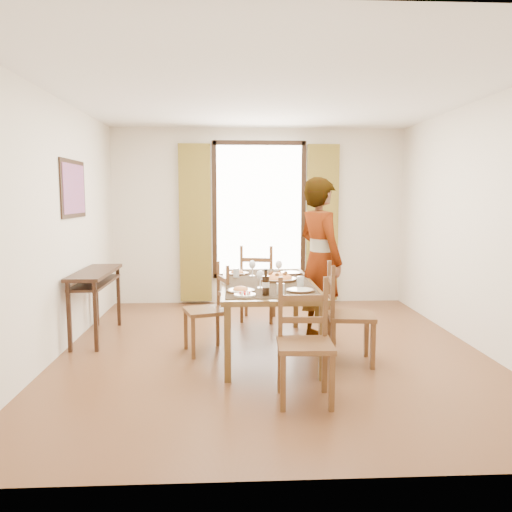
{
  "coord_description": "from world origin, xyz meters",
  "views": [
    {
      "loc": [
        -0.43,
        -5.25,
        1.67
      ],
      "look_at": [
        -0.16,
        0.29,
        1.0
      ],
      "focal_mm": 35.0,
      "sensor_mm": 36.0,
      "label": 1
    }
  ],
  "objects_px": {
    "dining_table": "(268,287)",
    "man": "(320,260)",
    "console_table": "(95,281)",
    "pasta_platter": "(278,276)"
  },
  "relations": [
    {
      "from": "dining_table",
      "to": "man",
      "type": "relative_size",
      "value": 1.05
    },
    {
      "from": "console_table",
      "to": "dining_table",
      "type": "relative_size",
      "value": 0.61
    },
    {
      "from": "dining_table",
      "to": "man",
      "type": "height_order",
      "value": "man"
    },
    {
      "from": "dining_table",
      "to": "man",
      "type": "xyz_separation_m",
      "value": [
        0.63,
        0.35,
        0.24
      ]
    },
    {
      "from": "console_table",
      "to": "pasta_platter",
      "type": "distance_m",
      "value": 2.17
    },
    {
      "from": "console_table",
      "to": "pasta_platter",
      "type": "bearing_deg",
      "value": -13.68
    },
    {
      "from": "man",
      "to": "pasta_platter",
      "type": "distance_m",
      "value": 0.6
    },
    {
      "from": "dining_table",
      "to": "console_table",
      "type": "bearing_deg",
      "value": 163.72
    },
    {
      "from": "dining_table",
      "to": "pasta_platter",
      "type": "relative_size",
      "value": 4.92
    },
    {
      "from": "dining_table",
      "to": "man",
      "type": "bearing_deg",
      "value": 29.02
    }
  ]
}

